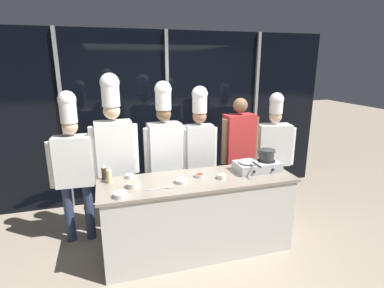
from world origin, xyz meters
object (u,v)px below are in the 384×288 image
Objects in this scene: prep_bowl_onion at (181,181)px; prep_bowl_garlic at (120,194)px; chef_head at (74,160)px; chef_pastry at (199,143)px; serving_spoon_slotted at (166,187)px; stock_pot at (267,155)px; prep_bowl_rice at (130,176)px; chef_sous at (114,146)px; chef_line at (164,145)px; portable_stove at (257,166)px; prep_bowl_chili_flakes at (200,175)px; person_guest at (239,147)px; prep_bowl_mushrooms at (133,184)px; squeeze_bottle_soy at (104,172)px; prep_bowl_chicken at (222,176)px; chef_apprentice at (273,146)px; frying_pan at (248,160)px; squeeze_bottle_oil at (109,175)px.

prep_bowl_garlic is at bearing -164.67° from prep_bowl_onion.
chef_head is 0.99× the size of chef_pastry.
stock_pot is at bearing 8.63° from serving_spoon_slotted.
chef_pastry is (0.99, 0.44, 0.20)m from prep_bowl_rice.
chef_line is (0.65, 0.07, -0.06)m from chef_sous.
chef_sous is (-1.79, 0.59, 0.10)m from stock_pot.
prep_bowl_onion is (-0.99, -0.10, -0.04)m from portable_stove.
prep_bowl_chili_flakes is 0.76× the size of prep_bowl_onion.
person_guest is (0.57, -0.03, -0.08)m from chef_pastry.
chef_head is (-0.64, 0.67, 0.12)m from prep_bowl_mushrooms.
stock_pot is 1.16× the size of squeeze_bottle_soy.
prep_bowl_garlic is (-1.66, -0.28, -0.03)m from portable_stove.
stock_pot reaches higher than squeeze_bottle_soy.
chef_apprentice is at bearing 33.84° from prep_bowl_chicken.
stock_pot is 0.80m from chef_apprentice.
stock_pot is at bearing 2.69° from prep_bowl_mushrooms.
portable_stove reaches higher than prep_bowl_chili_flakes.
chef_apprentice is at bearing 178.64° from chef_sous.
prep_bowl_rice is (-0.54, 0.30, 0.00)m from prep_bowl_onion.
chef_head reaches higher than prep_bowl_chicken.
chef_line is at bearing 9.89° from chef_apprentice.
prep_bowl_chili_flakes is 1.07× the size of prep_bowl_chicken.
prep_bowl_onion is at bearing -173.86° from frying_pan.
prep_bowl_chili_flakes is 0.26m from prep_bowl_onion.
chef_pastry reaches higher than prep_bowl_onion.
prep_bowl_chicken is 0.05× the size of chef_pastry.
chef_pastry is (-0.03, 0.76, 0.19)m from prep_bowl_chicken.
stock_pot is at bearing -6.92° from squeeze_bottle_soy.
chef_line is (0.79, 0.42, 0.14)m from squeeze_bottle_soy.
chef_pastry reaches higher than prep_bowl_chili_flakes.
chef_head is at bearing 133.96° from prep_bowl_mushrooms.
squeeze_bottle_oil is 0.10× the size of chef_head.
chef_pastry is at bearing 36.47° from prep_bowl_mushrooms.
chef_sous reaches higher than portable_stove.
chef_line reaches higher than prep_bowl_chicken.
frying_pan is 0.22× the size of chef_line.
prep_bowl_chicken is at bearing -10.87° from squeeze_bottle_oil.
prep_bowl_rice is (0.23, 0.09, -0.07)m from squeeze_bottle_oil.
squeeze_bottle_oil is at bearing 150.75° from serving_spoon_slotted.
prep_bowl_chicken reaches higher than prep_bowl_rice.
chef_head reaches higher than frying_pan.
stock_pot is 0.11× the size of chef_head.
prep_bowl_onion is 0.89m from chef_pastry.
prep_bowl_mushrooms is 1.41× the size of prep_bowl_chicken.
frying_pan is 4.52× the size of prep_bowl_rice.
prep_bowl_mushrooms reaches higher than prep_bowl_garlic.
chef_head is at bearing 130.40° from squeeze_bottle_oil.
chef_head is at bearing 11.70° from chef_apprentice.
prep_bowl_chili_flakes is 0.99m from person_guest.
portable_stove is at bearing 167.17° from chef_head.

